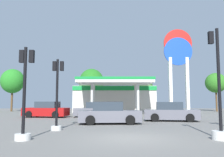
# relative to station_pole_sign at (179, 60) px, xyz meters

# --- Properties ---
(ground_plane) EXTENTS (90.00, 90.00, 0.00)m
(ground_plane) POSITION_rel_station_pole_sign_xyz_m (-8.20, -20.89, -7.26)
(ground_plane) COLOR slate
(ground_plane) RESTS_ON ground
(gas_station) EXTENTS (11.91, 12.60, 4.54)m
(gas_station) POSITION_rel_station_pole_sign_xyz_m (-8.65, 4.22, -5.09)
(gas_station) COLOR beige
(gas_station) RESTS_ON ground
(station_pole_sign) EXTENTS (3.84, 0.56, 11.53)m
(station_pole_sign) POSITION_rel_station_pole_sign_xyz_m (0.00, 0.00, 0.00)
(station_pole_sign) COLOR white
(station_pole_sign) RESTS_ON ground
(car_0) EXTENTS (4.54, 2.25, 1.59)m
(car_0) POSITION_rel_station_pole_sign_xyz_m (-10.85, -6.27, -6.55)
(car_0) COLOR black
(car_0) RESTS_ON ground
(car_1) EXTENTS (4.72, 2.38, 1.64)m
(car_1) POSITION_rel_station_pole_sign_xyz_m (-9.22, -14.03, -6.52)
(car_1) COLOR black
(car_1) RESTS_ON ground
(car_2) EXTENTS (4.83, 2.63, 1.64)m
(car_2) POSITION_rel_station_pole_sign_xyz_m (-15.90, -6.81, -6.52)
(car_2) COLOR black
(car_2) RESTS_ON ground
(car_3) EXTENTS (4.75, 2.58, 1.62)m
(car_3) POSITION_rel_station_pole_sign_xyz_m (-3.99, -11.49, -6.53)
(car_3) COLOR black
(car_3) RESTS_ON ground
(traffic_signal_1) EXTENTS (0.67, 0.69, 4.08)m
(traffic_signal_1) POSITION_rel_station_pole_sign_xyz_m (-12.86, -21.46, -5.67)
(traffic_signal_1) COLOR silver
(traffic_signal_1) RESTS_ON ground
(traffic_signal_2) EXTENTS (0.78, 0.78, 4.98)m
(traffic_signal_2) POSITION_rel_station_pole_sign_xyz_m (-4.26, -21.39, -6.03)
(traffic_signal_2) COLOR silver
(traffic_signal_2) RESTS_ON ground
(traffic_signal_3) EXTENTS (0.65, 0.66, 4.16)m
(traffic_signal_3) POSITION_rel_station_pole_sign_xyz_m (-12.23, -17.97, -5.46)
(traffic_signal_3) COLOR silver
(traffic_signal_3) RESTS_ON ground
(tree_0) EXTENTS (3.85, 3.85, 7.04)m
(tree_0) POSITION_rel_station_pole_sign_xyz_m (-25.62, 7.63, -2.26)
(tree_0) COLOR brown
(tree_0) RESTS_ON ground
(tree_1) EXTENTS (4.22, 4.22, 7.19)m
(tree_1) POSITION_rel_station_pole_sign_xyz_m (-12.51, 8.45, -2.37)
(tree_1) COLOR brown
(tree_1) RESTS_ON ground
(tree_2) EXTENTS (3.34, 3.34, 5.42)m
(tree_2) POSITION_rel_station_pole_sign_xyz_m (-3.99, 6.92, -3.29)
(tree_2) COLOR brown
(tree_2) RESTS_ON ground
(tree_3) EXTENTS (3.38, 3.38, 6.35)m
(tree_3) POSITION_rel_station_pole_sign_xyz_m (8.16, 7.28, -2.58)
(tree_3) COLOR brown
(tree_3) RESTS_ON ground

